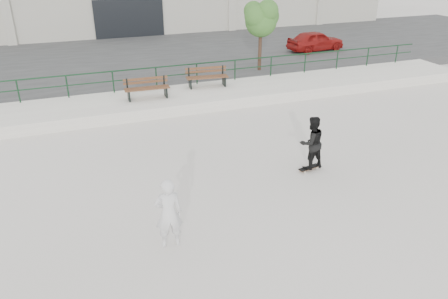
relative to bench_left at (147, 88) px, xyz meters
name	(u,v)px	position (x,y,z in m)	size (l,w,h in m)	color
ground	(279,210)	(1.72, -9.48, -0.95)	(120.00, 120.00, 0.00)	beige
ledge	(185,99)	(1.72, 0.02, -0.70)	(30.00, 3.00, 0.50)	silver
parking_strip	(148,58)	(1.72, 8.52, -0.70)	(60.00, 14.00, 0.50)	#383838
railing	(177,71)	(1.72, 1.32, 0.30)	(28.00, 0.06, 1.03)	#14391F
bench_left	(147,88)	(0.00, 0.00, 0.00)	(1.98, 0.64, 0.91)	#4F291B
bench_right	(207,77)	(3.05, 0.76, 0.01)	(2.04, 0.80, 0.92)	#4F291B
tree	(261,17)	(6.72, 2.67, 2.33)	(2.08, 1.85, 3.70)	#452C22
red_car	(316,41)	(12.02, 5.70, 0.19)	(1.50, 3.73, 1.27)	maroon
skateboard	(309,168)	(3.73, -7.69, -0.88)	(0.80, 0.36, 0.09)	black
standing_skater	(311,143)	(3.73, -7.69, 0.03)	(0.86, 0.67, 1.76)	black
seated_skater	(169,213)	(-1.50, -9.94, -0.04)	(0.67, 0.44, 1.82)	silver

